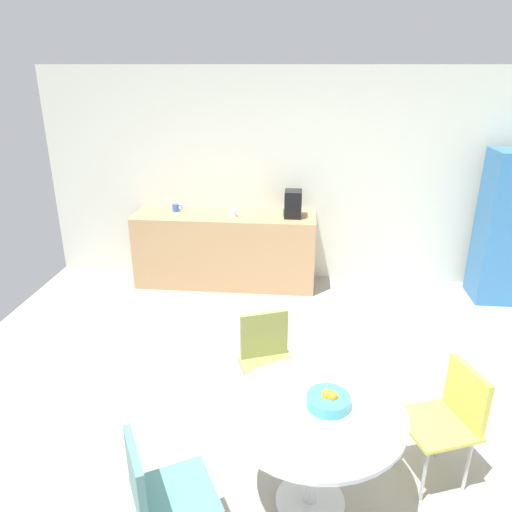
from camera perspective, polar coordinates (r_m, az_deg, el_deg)
name	(u,v)px	position (r m, az deg, el deg)	size (l,w,h in m)	color
ground_plane	(266,431)	(3.93, 1.17, -19.83)	(6.00, 6.00, 0.00)	#9E998E
wall_back	(286,177)	(6.09, 3.52, 9.20)	(6.00, 0.10, 2.60)	silver
counter_block	(225,250)	(6.06, -3.62, 0.76)	(2.21, 0.60, 0.90)	tan
locker_cabinet	(508,228)	(6.21, 27.48, 2.95)	(0.60, 0.50, 1.75)	#3372B2
round_table	(314,429)	(3.07, 6.81, -19.53)	(1.06, 1.06, 0.73)	silver
chair_yellow	(452,411)	(3.51, 21.96, -16.54)	(0.54, 0.54, 0.83)	silver
chair_olive	(267,354)	(3.82, 1.35, -11.37)	(0.54, 0.54, 0.83)	silver
chair_teal	(156,490)	(2.88, -11.66, -25.25)	(0.57, 0.57, 0.83)	silver
fruit_bowl	(328,400)	(2.99, 8.49, -16.41)	(0.26, 0.26, 0.11)	teal
mug_white	(286,213)	(5.84, 3.57, 5.08)	(0.13, 0.08, 0.09)	#338C59
mug_green	(176,208)	(6.12, -9.39, 5.62)	(0.13, 0.08, 0.09)	#3F66BF
mug_red	(233,213)	(5.84, -2.70, 5.10)	(0.13, 0.08, 0.09)	white
coffee_maker	(293,204)	(5.80, 4.38, 6.12)	(0.20, 0.24, 0.32)	black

